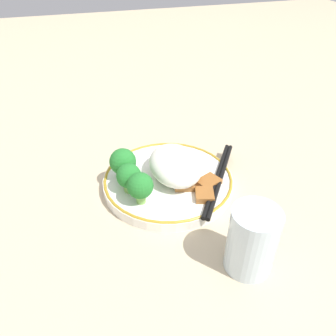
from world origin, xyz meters
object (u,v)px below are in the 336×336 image
Objects in this scene: chopsticks at (219,178)px; drinking_glass at (252,241)px; broccoli_back_left at (123,162)px; broccoli_back_right at (140,186)px; broccoli_back_center at (129,177)px; plate at (168,181)px.

drinking_glass reaches higher than chopsticks.
chopsticks is 0.16m from drinking_glass.
broccoli_back_left is 0.31× the size of chopsticks.
chopsticks is at bearing -83.69° from broccoli_back_right.
broccoli_back_center is 0.15m from chopsticks.
chopsticks is at bearing -96.89° from broccoli_back_center.
drinking_glass is at bearing -165.14° from plate.
broccoli_back_right is at bearing -169.72° from broccoli_back_left.
drinking_glass is (-0.16, 0.03, 0.03)m from chopsticks.
chopsticks is (-0.05, -0.15, -0.03)m from broccoli_back_left.
broccoli_back_center is at bearing 34.04° from drinking_glass.
broccoli_back_center is at bearing -176.49° from broccoli_back_left.
broccoli_back_left reaches higher than chopsticks.
drinking_glass reaches higher than plate.
broccoli_back_right is at bearing -162.57° from broccoli_back_center.
chopsticks is (0.02, -0.14, -0.03)m from broccoli_back_right.
broccoli_back_right is 0.18m from drinking_glass.
drinking_glass reaches higher than broccoli_back_center.
chopsticks is at bearing -111.32° from plate.
broccoli_back_left is 0.16m from chopsticks.
broccoli_back_right is (-0.07, -0.01, 0.00)m from broccoli_back_left.
broccoli_back_left is at bearing 71.69° from plate.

